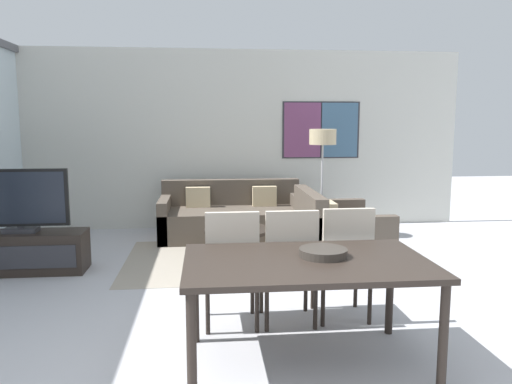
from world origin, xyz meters
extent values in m
cube|color=silver|center=(0.00, 5.42, 1.40)|extent=(7.40, 0.06, 2.80)
cube|color=#2D2D33|center=(1.45, 5.38, 1.55)|extent=(1.25, 0.01, 0.90)
cube|color=#753D66|center=(1.15, 5.37, 1.55)|extent=(0.59, 0.02, 0.86)
cube|color=#426684|center=(1.76, 5.37, 1.55)|extent=(0.59, 0.02, 0.86)
cube|color=gray|center=(-0.02, 3.45, 0.00)|extent=(2.73, 2.02, 0.01)
cube|color=black|center=(-2.47, 3.16, 0.23)|extent=(1.40, 0.45, 0.46)
cube|color=#2D2D33|center=(-2.47, 2.93, 0.23)|extent=(1.28, 0.01, 0.25)
cube|color=#2D2D33|center=(-2.47, 3.16, 0.48)|extent=(0.36, 0.20, 0.05)
cube|color=#2D2D33|center=(-2.47, 3.16, 0.55)|extent=(0.06, 0.03, 0.08)
cube|color=black|center=(-2.47, 3.16, 0.85)|extent=(1.07, 0.04, 0.64)
cube|color=black|center=(-2.47, 3.14, 0.85)|extent=(1.00, 0.01, 0.58)
cube|color=#51473D|center=(-0.02, 4.61, 0.21)|extent=(2.09, 0.99, 0.42)
cube|color=#51473D|center=(-0.02, 5.03, 0.40)|extent=(2.09, 0.16, 0.81)
cube|color=#51473D|center=(-1.00, 4.61, 0.30)|extent=(0.14, 0.99, 0.60)
cube|color=#51473D|center=(0.95, 4.61, 0.30)|extent=(0.14, 0.99, 0.60)
cube|color=#C6B289|center=(-0.52, 4.85, 0.57)|extent=(0.36, 0.12, 0.30)
cube|color=#C6B289|center=(0.48, 4.85, 0.57)|extent=(0.36, 0.12, 0.30)
cube|color=#51473D|center=(1.33, 3.63, 0.21)|extent=(0.99, 1.39, 0.42)
cube|color=#51473D|center=(0.92, 3.63, 0.40)|extent=(0.16, 1.39, 0.81)
cube|color=#51473D|center=(1.33, 3.01, 0.30)|extent=(0.99, 0.14, 0.60)
cube|color=#51473D|center=(1.33, 4.26, 0.30)|extent=(0.99, 0.14, 0.60)
cube|color=#C6B289|center=(1.10, 3.33, 0.57)|extent=(0.12, 0.36, 0.30)
cylinder|color=black|center=(-0.02, 3.45, 0.01)|extent=(0.37, 0.37, 0.03)
cylinder|color=black|center=(-0.02, 3.45, 0.17)|extent=(0.15, 0.15, 0.35)
cylinder|color=black|center=(-0.02, 3.45, 0.37)|extent=(0.81, 0.81, 0.04)
cube|color=black|center=(0.28, 0.71, 0.74)|extent=(1.66, 1.03, 0.04)
cylinder|color=black|center=(-0.49, 0.26, 0.36)|extent=(0.06, 0.06, 0.72)
cylinder|color=black|center=(1.05, 0.26, 0.36)|extent=(0.06, 0.06, 0.72)
cylinder|color=black|center=(-0.49, 1.16, 0.36)|extent=(0.06, 0.06, 0.72)
cylinder|color=black|center=(1.05, 1.16, 0.36)|extent=(0.06, 0.06, 0.72)
cube|color=#B2A899|center=(-0.20, 1.49, 0.44)|extent=(0.46, 0.46, 0.06)
cube|color=#B2A899|center=(-0.20, 1.28, 0.73)|extent=(0.42, 0.05, 0.52)
cylinder|color=black|center=(-0.40, 1.29, 0.21)|extent=(0.04, 0.04, 0.41)
cylinder|color=black|center=(0.00, 1.29, 0.21)|extent=(0.04, 0.04, 0.41)
cylinder|color=black|center=(-0.40, 1.69, 0.21)|extent=(0.04, 0.04, 0.41)
cylinder|color=black|center=(0.00, 1.69, 0.21)|extent=(0.04, 0.04, 0.41)
cube|color=#B2A899|center=(0.28, 1.49, 0.44)|extent=(0.46, 0.46, 0.06)
cube|color=#B2A899|center=(0.28, 1.29, 0.73)|extent=(0.42, 0.05, 0.52)
cylinder|color=black|center=(0.08, 1.29, 0.21)|extent=(0.04, 0.04, 0.41)
cylinder|color=black|center=(0.48, 1.29, 0.21)|extent=(0.04, 0.04, 0.41)
cylinder|color=black|center=(0.08, 1.69, 0.21)|extent=(0.04, 0.04, 0.41)
cylinder|color=black|center=(0.48, 1.69, 0.21)|extent=(0.04, 0.04, 0.41)
cube|color=#B2A899|center=(0.76, 1.55, 0.44)|extent=(0.46, 0.46, 0.06)
cube|color=#B2A899|center=(0.76, 1.34, 0.73)|extent=(0.42, 0.05, 0.52)
cylinder|color=black|center=(0.56, 1.35, 0.21)|extent=(0.04, 0.04, 0.41)
cylinder|color=black|center=(0.96, 1.35, 0.21)|extent=(0.04, 0.04, 0.41)
cylinder|color=black|center=(0.56, 1.75, 0.21)|extent=(0.04, 0.04, 0.41)
cylinder|color=black|center=(0.96, 1.75, 0.21)|extent=(0.04, 0.04, 0.41)
cylinder|color=#332D28|center=(0.41, 0.77, 0.79)|extent=(0.34, 0.34, 0.06)
torus|color=#332D28|center=(0.41, 0.77, 0.81)|extent=(0.34, 0.34, 0.02)
cylinder|color=#2D2D33|center=(1.28, 4.52, 0.01)|extent=(0.28, 0.28, 0.02)
cylinder|color=#B7B7BC|center=(1.28, 4.52, 0.69)|extent=(0.03, 0.03, 1.34)
cylinder|color=#C6B289|center=(1.28, 4.52, 1.47)|extent=(0.39, 0.39, 0.22)
camera|label=1|loc=(-0.39, -2.53, 1.70)|focal=35.00mm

